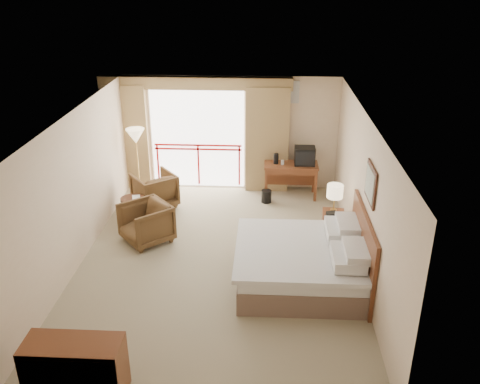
# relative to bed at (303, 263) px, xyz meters

# --- Properties ---
(floor) EXTENTS (7.00, 7.00, 0.00)m
(floor) POSITION_rel_bed_xyz_m (-1.50, 0.60, -0.38)
(floor) COLOR gray
(floor) RESTS_ON ground
(ceiling) EXTENTS (7.00, 7.00, 0.00)m
(ceiling) POSITION_rel_bed_xyz_m (-1.50, 0.60, 2.32)
(ceiling) COLOR white
(ceiling) RESTS_ON wall_back
(wall_back) EXTENTS (5.00, 0.00, 5.00)m
(wall_back) POSITION_rel_bed_xyz_m (-1.50, 4.10, 0.97)
(wall_back) COLOR beige
(wall_back) RESTS_ON ground
(wall_front) EXTENTS (5.00, 0.00, 5.00)m
(wall_front) POSITION_rel_bed_xyz_m (-1.50, -2.90, 0.97)
(wall_front) COLOR beige
(wall_front) RESTS_ON ground
(wall_left) EXTENTS (0.00, 7.00, 7.00)m
(wall_left) POSITION_rel_bed_xyz_m (-4.00, 0.60, 0.97)
(wall_left) COLOR beige
(wall_left) RESTS_ON ground
(wall_right) EXTENTS (0.00, 7.00, 7.00)m
(wall_right) POSITION_rel_bed_xyz_m (1.00, 0.60, 0.97)
(wall_right) COLOR beige
(wall_right) RESTS_ON ground
(balcony_door) EXTENTS (2.40, 0.00, 2.40)m
(balcony_door) POSITION_rel_bed_xyz_m (-2.30, 4.08, 0.82)
(balcony_door) COLOR white
(balcony_door) RESTS_ON wall_back
(balcony_railing) EXTENTS (2.09, 0.03, 1.02)m
(balcony_railing) POSITION_rel_bed_xyz_m (-2.30, 4.06, 0.44)
(balcony_railing) COLOR #B00F0F
(balcony_railing) RESTS_ON wall_back
(curtain_left) EXTENTS (1.00, 0.26, 2.50)m
(curtain_left) POSITION_rel_bed_xyz_m (-3.95, 3.95, 0.87)
(curtain_left) COLOR olive
(curtain_left) RESTS_ON wall_back
(curtain_right) EXTENTS (1.00, 0.26, 2.50)m
(curtain_right) POSITION_rel_bed_xyz_m (-0.65, 3.95, 0.87)
(curtain_right) COLOR olive
(curtain_right) RESTS_ON wall_back
(valance) EXTENTS (4.40, 0.22, 0.28)m
(valance) POSITION_rel_bed_xyz_m (-2.30, 3.98, 2.17)
(valance) COLOR olive
(valance) RESTS_ON wall_back
(hvac_vent) EXTENTS (0.50, 0.04, 0.50)m
(hvac_vent) POSITION_rel_bed_xyz_m (-0.20, 4.07, 1.97)
(hvac_vent) COLOR silver
(hvac_vent) RESTS_ON wall_back
(bed) EXTENTS (2.13, 2.06, 0.97)m
(bed) POSITION_rel_bed_xyz_m (0.00, 0.00, 0.00)
(bed) COLOR brown
(bed) RESTS_ON floor
(headboard) EXTENTS (0.06, 2.10, 1.30)m
(headboard) POSITION_rel_bed_xyz_m (0.96, 0.00, 0.27)
(headboard) COLOR #5A2B18
(headboard) RESTS_ON wall_right
(framed_art) EXTENTS (0.04, 0.72, 0.60)m
(framed_art) POSITION_rel_bed_xyz_m (0.97, 0.00, 1.47)
(framed_art) COLOR black
(framed_art) RESTS_ON wall_right
(nightstand) EXTENTS (0.45, 0.53, 0.59)m
(nightstand) POSITION_rel_bed_xyz_m (0.66, 1.50, -0.08)
(nightstand) COLOR #5A2B18
(nightstand) RESTS_ON floor
(table_lamp) EXTENTS (0.31, 0.31, 0.55)m
(table_lamp) POSITION_rel_bed_xyz_m (0.66, 1.55, 0.64)
(table_lamp) COLOR tan
(table_lamp) RESTS_ON nightstand
(phone) EXTENTS (0.23, 0.21, 0.09)m
(phone) POSITION_rel_bed_xyz_m (0.61, 1.35, 0.26)
(phone) COLOR black
(phone) RESTS_ON nightstand
(desk) EXTENTS (1.23, 0.59, 0.80)m
(desk) POSITION_rel_bed_xyz_m (-0.09, 3.62, 0.25)
(desk) COLOR #5A2B18
(desk) RESTS_ON floor
(tv) EXTENTS (0.46, 0.37, 0.42)m
(tv) POSITION_rel_bed_xyz_m (0.21, 3.56, 0.63)
(tv) COLOR black
(tv) RESTS_ON desk
(coffee_maker) EXTENTS (0.14, 0.14, 0.25)m
(coffee_maker) POSITION_rel_bed_xyz_m (-0.44, 3.57, 0.55)
(coffee_maker) COLOR black
(coffee_maker) RESTS_ON desk
(cup) EXTENTS (0.08, 0.08, 0.11)m
(cup) POSITION_rel_bed_xyz_m (-0.29, 3.52, 0.48)
(cup) COLOR white
(cup) RESTS_ON desk
(wastebasket) EXTENTS (0.29, 0.29, 0.29)m
(wastebasket) POSITION_rel_bed_xyz_m (-0.64, 3.20, -0.23)
(wastebasket) COLOR black
(wastebasket) RESTS_ON floor
(armchair_far) EXTENTS (1.18, 1.19, 0.78)m
(armchair_far) POSITION_rel_bed_xyz_m (-3.14, 2.86, -0.38)
(armchair_far) COLOR #4A311A
(armchair_far) RESTS_ON floor
(armchair_near) EXTENTS (1.21, 1.20, 0.79)m
(armchair_near) POSITION_rel_bed_xyz_m (-2.97, 1.26, -0.38)
(armchair_near) COLOR #4A311A
(armchair_near) RESTS_ON floor
(side_table) EXTENTS (0.49, 0.49, 0.54)m
(side_table) POSITION_rel_bed_xyz_m (-3.43, 2.07, -0.01)
(side_table) COLOR black
(side_table) RESTS_ON floor
(book) EXTENTS (0.21, 0.25, 0.02)m
(book) POSITION_rel_bed_xyz_m (-3.43, 2.07, 0.17)
(book) COLOR white
(book) RESTS_ON side_table
(floor_lamp) EXTENTS (0.42, 0.42, 1.64)m
(floor_lamp) POSITION_rel_bed_xyz_m (-3.60, 3.37, 1.04)
(floor_lamp) COLOR tan
(floor_lamp) RESTS_ON floor
(dresser) EXTENTS (1.21, 0.51, 0.80)m
(dresser) POSITION_rel_bed_xyz_m (-2.96, -2.66, 0.03)
(dresser) COLOR #5A2B18
(dresser) RESTS_ON floor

